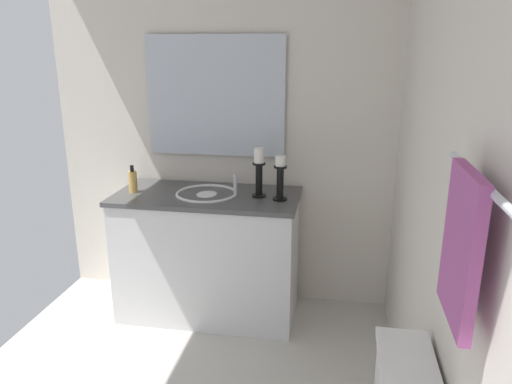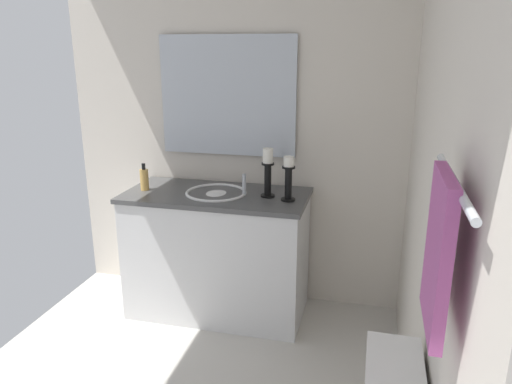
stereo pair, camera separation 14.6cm
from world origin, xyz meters
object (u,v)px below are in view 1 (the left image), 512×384
at_px(vanity_cabinet, 209,254).
at_px(soap_bottle, 133,181).
at_px(candle_holder_tall, 280,177).
at_px(towel_near_vanity, 461,247).
at_px(sink_basin, 207,200).
at_px(towel_bar, 478,179).
at_px(mirror, 215,96).
at_px(candle_holder_short, 259,171).

height_order(vanity_cabinet, soap_bottle, soap_bottle).
distance_m(vanity_cabinet, candle_holder_tall, 0.75).
relative_size(soap_bottle, towel_near_vanity, 0.45).
bearing_deg(candle_holder_tall, sink_basin, -94.49).
height_order(vanity_cabinet, sink_basin, sink_basin).
relative_size(towel_bar, towel_near_vanity, 1.40).
xyz_separation_m(mirror, towel_bar, (1.97, 1.17, 0.01)).
height_order(sink_basin, towel_bar, towel_bar).
distance_m(mirror, towel_bar, 2.29).
xyz_separation_m(candle_holder_tall, towel_bar, (1.65, 0.68, 0.46)).
bearing_deg(towel_bar, candle_holder_short, -154.14).
xyz_separation_m(sink_basin, towel_near_vanity, (1.69, 1.15, 0.46)).
bearing_deg(mirror, towel_bar, 30.61).
xyz_separation_m(vanity_cabinet, sink_basin, (0.00, 0.00, 0.39)).
height_order(sink_basin, towel_near_vanity, towel_near_vanity).
distance_m(mirror, soap_bottle, 0.78).
distance_m(vanity_cabinet, sink_basin, 0.39).
height_order(vanity_cabinet, towel_near_vanity, towel_near_vanity).
bearing_deg(sink_basin, candle_holder_short, 91.72).
bearing_deg(towel_near_vanity, vanity_cabinet, -145.82).
height_order(mirror, soap_bottle, mirror).
bearing_deg(candle_holder_short, soap_bottle, -86.53).
xyz_separation_m(candle_holder_tall, soap_bottle, (0.00, -0.97, -0.07)).
height_order(candle_holder_short, soap_bottle, candle_holder_short).
distance_m(candle_holder_tall, towel_bar, 1.85).
bearing_deg(mirror, vanity_cabinet, -0.01).
height_order(soap_bottle, towel_near_vanity, towel_near_vanity).
bearing_deg(candle_holder_tall, towel_near_vanity, 21.95).
relative_size(vanity_cabinet, mirror, 1.28).
bearing_deg(mirror, sink_basin, 0.20).
relative_size(sink_basin, towel_bar, 0.72).
bearing_deg(towel_bar, sink_basin, -145.43).
height_order(mirror, candle_holder_short, mirror).
relative_size(vanity_cabinet, towel_bar, 2.14).
bearing_deg(towel_near_vanity, candle_holder_tall, -158.05).
xyz_separation_m(candle_holder_tall, towel_near_vanity, (1.65, 0.67, 0.28)).
bearing_deg(sink_basin, mirror, -179.80).
bearing_deg(vanity_cabinet, candle_holder_tall, 85.52).
height_order(mirror, towel_near_vanity, mirror).
relative_size(mirror, soap_bottle, 5.20).
xyz_separation_m(candle_holder_short, soap_bottle, (0.05, -0.83, -0.09)).
distance_m(vanity_cabinet, mirror, 1.06).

